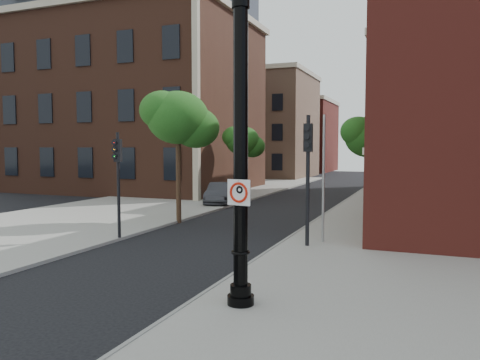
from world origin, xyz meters
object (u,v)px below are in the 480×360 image
at_px(no_parking_sign, 239,192).
at_px(parked_car, 221,193).
at_px(lamppost, 241,162).
at_px(traffic_signal_left, 118,168).
at_px(traffic_signal_right, 308,159).

bearing_deg(no_parking_sign, parked_car, 124.09).
xyz_separation_m(lamppost, traffic_signal_left, (-7.25, 5.41, -0.48)).
bearing_deg(traffic_signal_left, lamppost, -52.79).
distance_m(parked_car, traffic_signal_left, 12.26).
bearing_deg(lamppost, no_parking_sign, -80.72).
xyz_separation_m(no_parking_sign, traffic_signal_right, (-0.13, 6.87, 0.54)).
distance_m(no_parking_sign, traffic_signal_left, 9.18).
distance_m(traffic_signal_left, traffic_signal_right, 7.27).
bearing_deg(lamppost, traffic_signal_right, 90.90).
bearing_deg(lamppost, traffic_signal_left, 143.26).
bearing_deg(parked_car, traffic_signal_left, -99.53).
bearing_deg(traffic_signal_right, traffic_signal_left, -173.16).
relative_size(lamppost, traffic_signal_right, 1.51).
height_order(lamppost, parked_car, lamppost).
bearing_deg(parked_car, no_parking_sign, -79.22).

